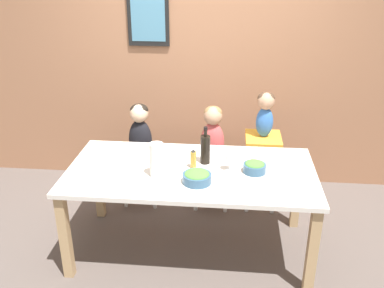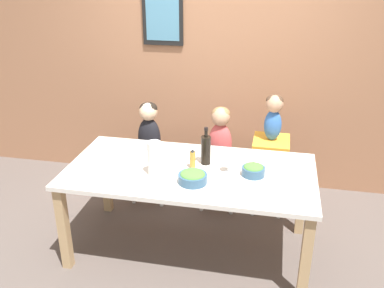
% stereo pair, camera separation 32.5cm
% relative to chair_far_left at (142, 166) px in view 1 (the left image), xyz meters
% --- Properties ---
extents(ground_plane, '(14.00, 14.00, 0.00)m').
position_rel_chair_far_left_xyz_m(ground_plane, '(0.55, -0.72, -0.38)').
color(ground_plane, '#564C47').
extents(wall_back, '(10.00, 0.09, 2.70)m').
position_rel_chair_far_left_xyz_m(wall_back, '(0.55, 0.57, 0.98)').
color(wall_back, '#9E6B4C').
rests_on(wall_back, ground_plane).
extents(dining_table, '(1.89, 0.95, 0.73)m').
position_rel_chair_far_left_xyz_m(dining_table, '(0.55, -0.72, 0.27)').
color(dining_table, silver).
rests_on(dining_table, ground_plane).
extents(chair_far_left, '(0.38, 0.42, 0.45)m').
position_rel_chair_far_left_xyz_m(chair_far_left, '(0.00, 0.00, 0.00)').
color(chair_far_left, silver).
rests_on(chair_far_left, ground_plane).
extents(chair_far_center, '(0.38, 0.42, 0.45)m').
position_rel_chair_far_left_xyz_m(chair_far_center, '(0.68, 0.00, 0.00)').
color(chair_far_center, silver).
rests_on(chair_far_center, ground_plane).
extents(chair_right_highchair, '(0.32, 0.36, 0.72)m').
position_rel_chair_far_left_xyz_m(chair_right_highchair, '(1.14, 0.00, 0.19)').
color(chair_right_highchair, silver).
rests_on(chair_right_highchair, ground_plane).
extents(person_child_left, '(0.22, 0.18, 0.55)m').
position_rel_chair_far_left_xyz_m(person_child_left, '(0.00, 0.00, 0.37)').
color(person_child_left, black).
rests_on(person_child_left, chair_far_left).
extents(person_child_center, '(0.22, 0.18, 0.55)m').
position_rel_chair_far_left_xyz_m(person_child_center, '(0.68, 0.00, 0.37)').
color(person_child_center, '#C64C4C').
rests_on(person_child_center, chair_far_center).
extents(person_baby_right, '(0.15, 0.16, 0.41)m').
position_rel_chair_far_left_xyz_m(person_baby_right, '(1.14, 0.00, 0.60)').
color(person_baby_right, '#3366B2').
rests_on(person_baby_right, chair_right_highchair).
extents(wine_bottle, '(0.08, 0.08, 0.30)m').
position_rel_chair_far_left_xyz_m(wine_bottle, '(0.65, -0.60, 0.48)').
color(wine_bottle, black).
rests_on(wine_bottle, dining_table).
extents(paper_towel_roll, '(0.10, 0.10, 0.26)m').
position_rel_chair_far_left_xyz_m(paper_towel_roll, '(0.31, -0.86, 0.49)').
color(paper_towel_roll, white).
rests_on(paper_towel_roll, dining_table).
extents(wine_glass_near, '(0.08, 0.08, 0.16)m').
position_rel_chair_far_left_xyz_m(wine_glass_near, '(0.84, -0.71, 0.47)').
color(wine_glass_near, white).
rests_on(wine_glass_near, dining_table).
extents(salad_bowl_large, '(0.21, 0.21, 0.09)m').
position_rel_chair_far_left_xyz_m(salad_bowl_large, '(0.61, -0.93, 0.40)').
color(salad_bowl_large, '#335675').
rests_on(salad_bowl_large, dining_table).
extents(salad_bowl_small, '(0.17, 0.17, 0.09)m').
position_rel_chair_far_left_xyz_m(salad_bowl_small, '(1.03, -0.73, 0.40)').
color(salad_bowl_small, '#335675').
rests_on(salad_bowl_small, dining_table).
extents(dinner_plate_front_left, '(0.21, 0.21, 0.01)m').
position_rel_chair_far_left_xyz_m(dinner_plate_front_left, '(0.01, -0.96, 0.36)').
color(dinner_plate_front_left, silver).
rests_on(dinner_plate_front_left, dining_table).
extents(dinner_plate_back_left, '(0.21, 0.21, 0.01)m').
position_rel_chair_far_left_xyz_m(dinner_plate_back_left, '(0.03, -0.43, 0.36)').
color(dinner_plate_back_left, silver).
rests_on(dinner_plate_back_left, dining_table).
extents(dinner_plate_back_right, '(0.21, 0.21, 0.01)m').
position_rel_chair_far_left_xyz_m(dinner_plate_back_right, '(1.11, -0.47, 0.36)').
color(dinner_plate_back_right, silver).
rests_on(dinner_plate_back_right, dining_table).
extents(condiment_bottle_hot_sauce, '(0.04, 0.04, 0.16)m').
position_rel_chair_far_left_xyz_m(condiment_bottle_hot_sauce, '(0.56, -0.70, 0.43)').
color(condiment_bottle_hot_sauce, '#BC8E33').
rests_on(condiment_bottle_hot_sauce, dining_table).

